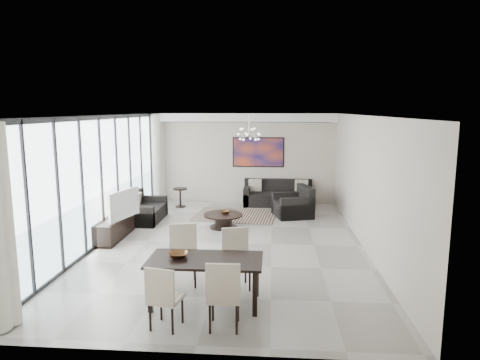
# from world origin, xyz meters

# --- Properties ---
(room_shell) EXTENTS (6.00, 9.00, 2.90)m
(room_shell) POSITION_xyz_m (0.46, 0.00, 1.45)
(room_shell) COLOR #A8A39B
(room_shell) RESTS_ON ground
(window_wall) EXTENTS (0.37, 8.95, 2.90)m
(window_wall) POSITION_xyz_m (-2.86, 0.00, 1.47)
(window_wall) COLOR white
(window_wall) RESTS_ON floor
(soffit) EXTENTS (5.98, 0.40, 0.26)m
(soffit) POSITION_xyz_m (0.00, 4.30, 2.77)
(soffit) COLOR white
(soffit) RESTS_ON room_shell
(painting) EXTENTS (1.68, 0.04, 0.98)m
(painting) POSITION_xyz_m (0.50, 4.47, 1.65)
(painting) COLOR #CB4C1C
(painting) RESTS_ON room_shell
(chandelier) EXTENTS (0.66, 0.66, 0.71)m
(chandelier) POSITION_xyz_m (0.30, 2.50, 2.35)
(chandelier) COLOR silver
(chandelier) RESTS_ON room_shell
(rug) EXTENTS (2.45, 1.98, 0.01)m
(rug) POSITION_xyz_m (-0.06, 2.60, 0.01)
(rug) COLOR black
(rug) RESTS_ON floor
(coffee_table) EXTENTS (1.01, 1.01, 0.35)m
(coffee_table) POSITION_xyz_m (-0.29, 1.29, 0.20)
(coffee_table) COLOR black
(coffee_table) RESTS_ON floor
(bowl_coffee) EXTENTS (0.30, 0.30, 0.08)m
(bowl_coffee) POSITION_xyz_m (-0.25, 1.37, 0.39)
(bowl_coffee) COLOR brown
(bowl_coffee) RESTS_ON coffee_table
(sofa_main) EXTENTS (2.19, 0.89, 0.80)m
(sofa_main) POSITION_xyz_m (1.15, 4.07, 0.27)
(sofa_main) COLOR black
(sofa_main) RESTS_ON floor
(loveseat) EXTENTS (0.87, 1.54, 0.77)m
(loveseat) POSITION_xyz_m (-2.55, 1.80, 0.26)
(loveseat) COLOR black
(loveseat) RESTS_ON floor
(armchair) EXTENTS (1.22, 1.26, 0.87)m
(armchair) POSITION_xyz_m (1.59, 2.63, 0.30)
(armchair) COLOR black
(armchair) RESTS_ON floor
(side_table) EXTENTS (0.44, 0.44, 0.60)m
(side_table) POSITION_xyz_m (-1.91, 3.55, 0.41)
(side_table) COLOR black
(side_table) RESTS_ON floor
(tv_console) EXTENTS (0.45, 1.60, 0.50)m
(tv_console) POSITION_xyz_m (-2.76, 0.14, 0.25)
(tv_console) COLOR black
(tv_console) RESTS_ON floor
(television) EXTENTS (0.44, 1.18, 0.68)m
(television) POSITION_xyz_m (-2.60, 0.15, 0.84)
(television) COLOR gray
(television) RESTS_ON tv_console
(dining_table) EXTENTS (1.78, 0.89, 0.74)m
(dining_table) POSITION_xyz_m (-0.07, -3.10, 0.65)
(dining_table) COLOR black
(dining_table) RESTS_ON floor
(dining_chair_sw) EXTENTS (0.50, 0.50, 0.93)m
(dining_chair_sw) POSITION_xyz_m (-0.52, -3.96, 0.53)
(dining_chair_sw) COLOR beige
(dining_chair_sw) RESTS_ON floor
(dining_chair_se) EXTENTS (0.48, 0.48, 1.01)m
(dining_chair_se) POSITION_xyz_m (0.31, -3.92, 0.58)
(dining_chair_se) COLOR beige
(dining_chair_se) RESTS_ON floor
(dining_chair_nw) EXTENTS (0.57, 0.57, 1.04)m
(dining_chair_nw) POSITION_xyz_m (-0.58, -2.29, 0.60)
(dining_chair_nw) COLOR beige
(dining_chair_nw) RESTS_ON floor
(dining_chair_ne) EXTENTS (0.57, 0.57, 1.01)m
(dining_chair_ne) POSITION_xyz_m (0.35, -2.36, 0.58)
(dining_chair_ne) COLOR beige
(dining_chair_ne) RESTS_ON floor
(bowl_dining) EXTENTS (0.37, 0.37, 0.08)m
(bowl_dining) POSITION_xyz_m (-0.50, -3.06, 0.78)
(bowl_dining) COLOR brown
(bowl_dining) RESTS_ON dining_table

